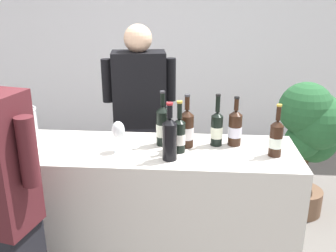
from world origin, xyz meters
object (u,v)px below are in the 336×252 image
wine_bottle_1 (276,138)px  wine_bottle_2 (163,126)px  wine_bottle_4 (170,137)px  potted_shrub (312,130)px  person_server (140,136)px  wine_bottle_5 (217,128)px  wine_bottle_6 (235,128)px  ice_bucket (21,127)px  wine_bottle_0 (187,128)px  wine_bottle_3 (179,135)px  wine_glass (118,131)px

wine_bottle_1 → wine_bottle_2: 0.67m
wine_bottle_1 → wine_bottle_2: size_ratio=0.90×
wine_bottle_4 → potted_shrub: size_ratio=0.27×
person_server → potted_shrub: 1.47m
wine_bottle_5 → person_server: (-0.56, 0.58, -0.29)m
wine_bottle_5 → wine_bottle_6: size_ratio=1.05×
ice_bucket → wine_bottle_5: bearing=3.9°
wine_bottle_0 → wine_bottle_1: (0.51, -0.10, -0.01)m
wine_bottle_4 → person_server: person_server is taller
wine_bottle_3 → person_server: person_server is taller
wine_bottle_1 → wine_bottle_2: bearing=169.7°
wine_glass → ice_bucket: bearing=174.3°
wine_bottle_0 → potted_shrub: bearing=41.9°
wine_bottle_4 → wine_bottle_2: bearing=104.9°
wine_bottle_1 → person_server: bearing=141.3°
wine_bottle_4 → wine_bottle_6: size_ratio=1.08×
wine_bottle_1 → ice_bucket: size_ratio=1.33×
potted_shrub → wine_bottle_1: bearing=-117.2°
wine_bottle_3 → ice_bucket: size_ratio=1.34×
wine_bottle_0 → wine_glass: 0.41m
wine_bottle_2 → ice_bucket: wine_bottle_2 is taller
wine_bottle_5 → wine_bottle_0: bearing=-168.1°
wine_glass → potted_shrub: (1.45, 1.05, -0.33)m
wine_bottle_5 → wine_bottle_3: bearing=-151.1°
person_server → potted_shrub: size_ratio=1.38×
wine_bottle_2 → wine_bottle_6: (0.44, 0.03, -0.01)m
wine_bottle_2 → person_server: size_ratio=0.20×
wine_bottle_1 → person_server: (-0.89, 0.72, -0.29)m
person_server → potted_shrub: bearing=12.8°
wine_bottle_1 → person_server: person_server is taller
ice_bucket → wine_bottle_4: bearing=-9.4°
person_server → wine_bottle_6: bearing=-40.0°
wine_bottle_6 → potted_shrub: (0.75, 0.89, -0.32)m
wine_bottle_3 → wine_bottle_6: bearing=21.9°
wine_bottle_5 → person_server: person_server is taller
ice_bucket → person_server: size_ratio=0.14×
wine_bottle_2 → wine_glass: (-0.25, -0.13, 0.00)m
wine_bottle_3 → wine_bottle_5: wine_bottle_5 is taller
wine_bottle_0 → wine_bottle_4: size_ratio=0.99×
wine_bottle_1 → wine_bottle_5: (-0.33, 0.14, 0.00)m
wine_bottle_1 → wine_bottle_2: wine_bottle_2 is taller
wine_bottle_1 → wine_bottle_6: 0.27m
ice_bucket → person_server: 0.96m
wine_bottle_2 → wine_bottle_5: 0.33m
wine_bottle_0 → wine_bottle_5: wine_bottle_0 is taller
wine_bottle_2 → potted_shrub: (1.20, 0.92, -0.33)m
wine_bottle_3 → wine_bottle_4: 0.12m
wine_bottle_0 → wine_bottle_5: size_ratio=1.01×
wine_bottle_1 → wine_bottle_4: wine_bottle_4 is taller
wine_bottle_3 → wine_bottle_2: bearing=135.3°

